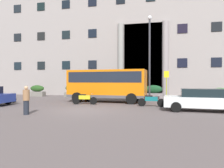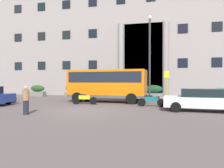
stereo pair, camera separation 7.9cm
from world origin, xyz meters
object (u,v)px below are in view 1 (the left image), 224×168
(motorcycle_far_end, at_px, (151,100))
(orange_minibus, at_px, (107,83))
(hedge_planter_far_east, at_px, (154,92))
(hedge_planter_east, at_px, (37,91))
(parked_sedan_second, at_px, (202,100))
(hedge_planter_entrance_right, at_px, (114,91))
(lamppost_plaza_centre, at_px, (150,52))
(hedge_planter_entrance_left, at_px, (72,90))
(bus_stop_sign, at_px, (166,83))
(scooter_by_planter, at_px, (7,97))
(hedge_planter_far_west, at_px, (220,94))
(pedestrian_child_trailing, at_px, (26,100))
(motorcycle_near_kerb, at_px, (84,99))

(motorcycle_far_end, bearing_deg, orange_minibus, 152.58)
(hedge_planter_far_east, height_order, hedge_planter_east, hedge_planter_far_east)
(parked_sedan_second, distance_m, motorcycle_far_end, 3.63)
(orange_minibus, relative_size, hedge_planter_east, 3.66)
(hedge_planter_entrance_right, relative_size, motorcycle_far_end, 0.78)
(parked_sedan_second, height_order, lamppost_plaza_centre, lamppost_plaza_centre)
(hedge_planter_entrance_left, relative_size, lamppost_plaza_centre, 0.22)
(hedge_planter_far_east, bearing_deg, bus_stop_sign, -69.70)
(scooter_by_planter, bearing_deg, hedge_planter_entrance_left, 74.48)
(hedge_planter_entrance_right, distance_m, lamppost_plaza_centre, 6.43)
(orange_minibus, height_order, parked_sedan_second, orange_minibus)
(hedge_planter_entrance_right, bearing_deg, hedge_planter_east, -178.42)
(hedge_planter_far_west, xyz_separation_m, parked_sedan_second, (-3.49, -9.04, 0.14))
(hedge_planter_far_east, xyz_separation_m, parked_sedan_second, (3.14, -9.35, 0.03))
(orange_minibus, bearing_deg, lamppost_plaza_centre, 34.27)
(hedge_planter_entrance_right, xyz_separation_m, parked_sedan_second, (7.60, -9.29, 0.02))
(motorcycle_far_end, height_order, pedestrian_child_trailing, pedestrian_child_trailing)
(hedge_planter_far_west, bearing_deg, hedge_planter_far_east, 177.33)
(orange_minibus, relative_size, lamppost_plaza_centre, 0.85)
(hedge_planter_entrance_left, xyz_separation_m, hedge_planter_east, (-4.58, -0.21, -0.10))
(hedge_planter_far_west, bearing_deg, bus_stop_sign, -150.66)
(hedge_planter_east, height_order, motorcycle_near_kerb, hedge_planter_east)
(scooter_by_planter, distance_m, pedestrian_child_trailing, 8.09)
(hedge_planter_entrance_left, bearing_deg, hedge_planter_far_east, 0.66)
(hedge_planter_entrance_right, xyz_separation_m, scooter_by_planter, (-8.19, -7.31, -0.25))
(hedge_planter_far_west, bearing_deg, hedge_planter_entrance_left, 179.30)
(pedestrian_child_trailing, bearing_deg, lamppost_plaza_centre, -96.38)
(orange_minibus, relative_size, parked_sedan_second, 1.51)
(motorcycle_far_end, bearing_deg, lamppost_plaza_centre, 98.59)
(orange_minibus, distance_m, hedge_planter_far_west, 11.72)
(hedge_planter_entrance_left, distance_m, motorcycle_near_kerb, 8.41)
(hedge_planter_far_west, relative_size, hedge_planter_entrance_left, 0.83)
(lamppost_plaza_centre, bearing_deg, pedestrian_child_trailing, -122.69)
(hedge_planter_east, relative_size, parked_sedan_second, 0.41)
(scooter_by_planter, distance_m, motorcycle_far_end, 12.60)
(parked_sedan_second, bearing_deg, hedge_planter_far_west, 73.19)
(motorcycle_far_end, distance_m, lamppost_plaza_centre, 6.40)
(parked_sedan_second, xyz_separation_m, motorcycle_near_kerb, (-8.51, 1.97, -0.27))
(orange_minibus, height_order, hedge_planter_far_west, orange_minibus)
(orange_minibus, height_order, hedge_planter_entrance_right, orange_minibus)
(scooter_by_planter, xyz_separation_m, lamppost_plaza_centre, (12.31, 4.47, 4.29))
(parked_sedan_second, bearing_deg, hedge_planter_entrance_left, 148.37)
(parked_sedan_second, distance_m, lamppost_plaza_centre, 8.36)
(bus_stop_sign, bearing_deg, motorcycle_near_kerb, -148.60)
(bus_stop_sign, xyz_separation_m, hedge_planter_far_west, (5.40, 3.03, -1.16))
(hedge_planter_entrance_left, relative_size, pedestrian_child_trailing, 1.11)
(parked_sedan_second, xyz_separation_m, scooter_by_planter, (-15.79, 1.98, -0.27))
(hedge_planter_far_east, height_order, lamppost_plaza_centre, lamppost_plaza_centre)
(hedge_planter_entrance_right, xyz_separation_m, motorcycle_near_kerb, (-0.91, -7.32, -0.25))
(parked_sedan_second, bearing_deg, hedge_planter_east, 156.79)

